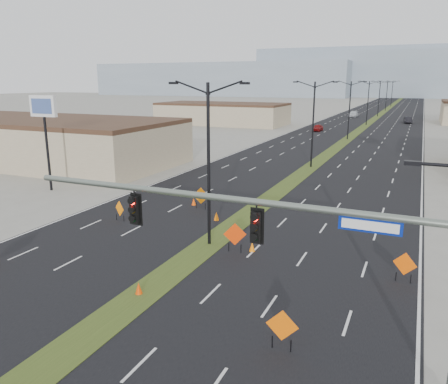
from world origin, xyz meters
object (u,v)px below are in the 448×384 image
at_px(cone_0, 139,289).
at_px(construction_sign_4, 282,327).
at_px(streetlight_0, 209,160).
at_px(streetlight_3, 368,102).
at_px(construction_sign_2, 201,196).
at_px(cone_3, 194,202).
at_px(car_far, 353,114).
at_px(construction_sign_3, 235,235).
at_px(streetlight_2, 349,108).
at_px(streetlight_6, 392,93).
at_px(signal_mast, 309,247).
at_px(pole_sign_west, 44,114).
at_px(streetlight_5, 387,95).
at_px(construction_sign_5, 405,265).
at_px(cone_1, 216,216).
at_px(car_mid, 408,120).
at_px(streetlight_4, 379,97).
at_px(construction_sign_1, 120,209).
at_px(cone_2, 252,247).
at_px(streetlight_1, 313,122).
at_px(car_left, 318,128).

bearing_deg(cone_0, construction_sign_4, -11.32).
xyz_separation_m(streetlight_0, streetlight_3, (0.00, 84.00, 0.00)).
height_order(construction_sign_2, cone_3, construction_sign_2).
bearing_deg(car_far, construction_sign_3, -85.03).
bearing_deg(streetlight_2, streetlight_6, 90.00).
bearing_deg(signal_mast, car_far, 97.19).
distance_m(car_far, construction_sign_3, 108.02).
xyz_separation_m(cone_3, pole_sign_west, (-14.83, -0.89, 6.85)).
bearing_deg(streetlight_5, construction_sign_5, -85.33).
bearing_deg(streetlight_0, cone_1, 109.68).
xyz_separation_m(streetlight_2, construction_sign_4, (7.47, -65.00, -4.42)).
distance_m(car_mid, pole_sign_west, 91.09).
xyz_separation_m(streetlight_4, cone_3, (-5.10, -104.48, -5.11)).
relative_size(streetlight_4, cone_3, 16.46).
relative_size(streetlight_0, pole_sign_west, 1.14).
bearing_deg(car_mid, cone_3, -106.11).
distance_m(streetlight_5, construction_sign_3, 140.65).
relative_size(streetlight_3, construction_sign_5, 6.16).
relative_size(streetlight_5, construction_sign_3, 5.44).
bearing_deg(streetlight_4, construction_sign_2, -92.19).
height_order(streetlight_2, streetlight_6, same).
bearing_deg(streetlight_6, car_far, -95.83).
relative_size(streetlight_4, construction_sign_3, 5.44).
height_order(car_mid, construction_sign_5, construction_sign_5).
xyz_separation_m(car_mid, construction_sign_1, (-16.82, -91.29, 0.13)).
xyz_separation_m(signal_mast, car_far, (-14.77, 117.14, -3.98)).
bearing_deg(streetlight_0, construction_sign_2, 120.82).
distance_m(car_mid, construction_sign_1, 92.82).
bearing_deg(cone_1, cone_3, 139.71).
bearing_deg(cone_2, streetlight_6, 91.00).
height_order(construction_sign_2, cone_2, construction_sign_2).
relative_size(streetlight_6, construction_sign_5, 6.16).
bearing_deg(streetlight_3, construction_sign_3, -88.65).
bearing_deg(construction_sign_5, construction_sign_4, -99.20).
xyz_separation_m(car_far, construction_sign_5, (17.71, -107.93, 0.15)).
bearing_deg(streetlight_4, pole_sign_west, -100.71).
relative_size(streetlight_1, construction_sign_5, 6.16).
height_order(construction_sign_5, cone_0, construction_sign_5).
bearing_deg(construction_sign_1, streetlight_2, 106.15).
xyz_separation_m(signal_mast, streetlight_0, (-8.56, 10.00, 0.63)).
bearing_deg(streetlight_2, streetlight_1, -90.00).
bearing_deg(car_mid, streetlight_4, 107.55).
distance_m(construction_sign_4, cone_0, 7.82).
relative_size(construction_sign_2, construction_sign_5, 1.10).
relative_size(construction_sign_2, cone_3, 2.95).
xyz_separation_m(streetlight_4, streetlight_6, (0.00, 56.00, 0.00)).
xyz_separation_m(streetlight_4, car_left, (-7.69, -44.96, -4.73)).
relative_size(streetlight_6, cone_0, 16.01).
xyz_separation_m(car_far, cone_2, (9.13, -107.18, -0.51)).
distance_m(signal_mast, construction_sign_3, 12.07).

